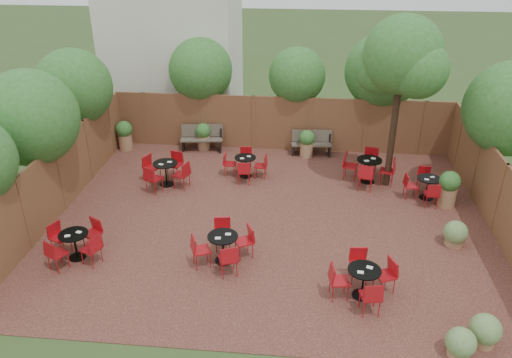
# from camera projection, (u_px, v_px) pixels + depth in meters

# --- Properties ---
(ground) EXTENTS (80.00, 80.00, 0.00)m
(ground) POSITION_uv_depth(u_px,v_px,m) (271.00, 219.00, 14.12)
(ground) COLOR #354F23
(ground) RESTS_ON ground
(courtyard_paving) EXTENTS (12.00, 10.00, 0.02)m
(courtyard_paving) POSITION_uv_depth(u_px,v_px,m) (271.00, 219.00, 14.12)
(courtyard_paving) COLOR #3B1D18
(courtyard_paving) RESTS_ON ground
(fence_back) EXTENTS (12.00, 0.08, 2.00)m
(fence_back) POSITION_uv_depth(u_px,v_px,m) (281.00, 124.00, 18.11)
(fence_back) COLOR brown
(fence_back) RESTS_ON ground
(fence_left) EXTENTS (0.08, 10.00, 2.00)m
(fence_left) POSITION_uv_depth(u_px,v_px,m) (59.00, 178.00, 14.20)
(fence_left) COLOR brown
(fence_left) RESTS_ON ground
(fence_right) EXTENTS (0.08, 10.00, 2.00)m
(fence_right) POSITION_uv_depth(u_px,v_px,m) (500.00, 199.00, 13.14)
(fence_right) COLOR brown
(fence_right) RESTS_ON ground
(neighbour_building) EXTENTS (5.00, 4.00, 8.00)m
(neighbour_building) POSITION_uv_depth(u_px,v_px,m) (173.00, 21.00, 19.82)
(neighbour_building) COLOR silver
(neighbour_building) RESTS_ON ground
(overhang_foliage) EXTENTS (15.78, 10.70, 2.68)m
(overhang_foliage) POSITION_uv_depth(u_px,v_px,m) (240.00, 94.00, 15.49)
(overhang_foliage) COLOR #296621
(overhang_foliage) RESTS_ON ground
(courtyard_tree) EXTENTS (2.51, 2.41, 5.24)m
(courtyard_tree) POSITION_uv_depth(u_px,v_px,m) (402.00, 61.00, 14.21)
(courtyard_tree) COLOR black
(courtyard_tree) RESTS_ON courtyard_paving
(park_bench_left) EXTENTS (1.55, 0.67, 0.93)m
(park_bench_left) POSITION_uv_depth(u_px,v_px,m) (202.00, 137.00, 18.26)
(park_bench_left) COLOR brown
(park_bench_left) RESTS_ON courtyard_paving
(park_bench_right) EXTENTS (1.44, 0.54, 0.87)m
(park_bench_right) POSITION_uv_depth(u_px,v_px,m) (312.00, 142.00, 17.92)
(park_bench_right) COLOR brown
(park_bench_right) RESTS_ON courtyard_paving
(bistro_tables) EXTENTS (10.65, 7.26, 0.90)m
(bistro_tables) POSITION_uv_depth(u_px,v_px,m) (269.00, 202.00, 14.13)
(bistro_tables) COLOR black
(bistro_tables) RESTS_ON courtyard_paving
(planters) EXTENTS (11.31, 3.99, 1.09)m
(planters) POSITION_uv_depth(u_px,v_px,m) (263.00, 149.00, 17.06)
(planters) COLOR #966D4B
(planters) RESTS_ON courtyard_paving
(low_shrubs) EXTENTS (1.45, 4.46, 0.67)m
(low_shrubs) POSITION_uv_depth(u_px,v_px,m) (466.00, 293.00, 10.78)
(low_shrubs) COLOR #966D4B
(low_shrubs) RESTS_ON courtyard_paving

